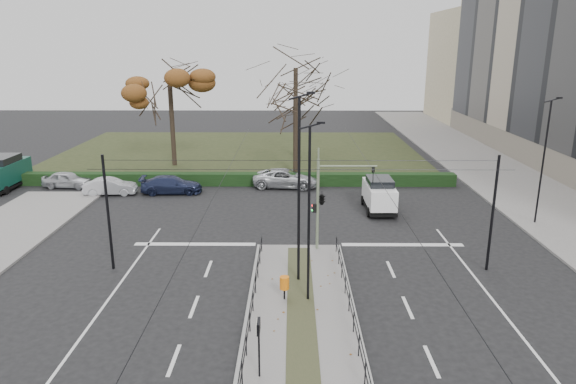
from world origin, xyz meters
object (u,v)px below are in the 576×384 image
parked_car_second (110,186)px  bare_tree_near (296,102)px  rust_tree (169,78)px  streetlamp_median_far (299,189)px  bare_tree_center (296,75)px  info_panel (259,333)px  parked_car_first (67,180)px  parked_car_third (172,185)px  streetlamp_sidewalk (544,161)px  streetlamp_median_near (309,213)px  litter_bin (284,283)px  traffic_light (323,197)px  parked_car_fourth (286,178)px  white_van (379,194)px  green_van (4,172)px

parked_car_second → bare_tree_near: bearing=-70.3°
rust_tree → bare_tree_near: 12.11m
streetlamp_median_far → bare_tree_center: 29.55m
info_panel → bare_tree_center: size_ratio=0.18×
parked_car_first → parked_car_third: parked_car_third is taller
rust_tree → bare_tree_center: size_ratio=0.90×
streetlamp_sidewalk → parked_car_third: bearing=164.2°
streetlamp_median_near → parked_car_third: (-10.12, 17.66, -3.51)m
litter_bin → parked_car_third: 19.84m
bare_tree_center → parked_car_third: bearing=-125.4°
traffic_light → litter_bin: 6.73m
traffic_light → info_panel: (-2.82, -11.61, -1.31)m
parked_car_fourth → bare_tree_center: 14.08m
parked_car_first → bare_tree_center: bearing=-52.8°
traffic_light → streetlamp_median_near: size_ratio=0.64×
streetlamp_median_far → white_van: bearing=63.4°
parked_car_fourth → rust_tree: bearing=59.9°
streetlamp_median_near → parked_car_fourth: 19.86m
streetlamp_median_near → bare_tree_center: bare_tree_center is taller
streetlamp_median_far → green_van: streetlamp_median_far is taller
traffic_light → parked_car_third: bearing=133.6°
info_panel → rust_tree: bearing=107.2°
parked_car_second → parked_car_fourth: size_ratio=0.75×
parked_car_second → rust_tree: 12.80m
litter_bin → info_panel: 5.72m
info_panel → streetlamp_median_near: size_ratio=0.27×
parked_car_second → streetlamp_median_near: bearing=-145.5°
traffic_light → streetlamp_sidewalk: bearing=18.0°
streetlamp_median_near → rust_tree: size_ratio=0.75×
parked_car_third → bare_tree_center: bearing=-39.0°
info_panel → parked_car_first: 30.18m
parked_car_third → parked_car_second: bearing=92.0°
parked_car_third → white_van: size_ratio=1.08×
traffic_light → parked_car_third: traffic_light is taller
streetlamp_sidewalk → litter_bin: bearing=-146.6°
info_panel → green_van: size_ratio=0.40×
parked_car_third → white_van: white_van is taller
traffic_light → parked_car_third: size_ratio=1.09×
parked_car_first → green_van: green_van is taller
info_panel → white_van: bearing=69.3°
streetlamp_median_far → bare_tree_near: streetlamp_median_far is taller
streetlamp_median_far → white_van: 13.20m
litter_bin → parked_car_third: size_ratio=0.23×
parked_car_fourth → bare_tree_center: (0.84, 11.82, 7.62)m
traffic_light → streetlamp_median_far: streetlamp_median_far is taller
litter_bin → traffic_light: bearing=71.3°
litter_bin → bare_tree_near: bare_tree_near is taller
parked_car_third → bare_tree_near: (9.69, 6.45, 5.70)m
parked_car_first → bare_tree_center: (18.56, 12.08, 7.69)m
bare_tree_near → streetlamp_median_far: bearing=-89.9°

